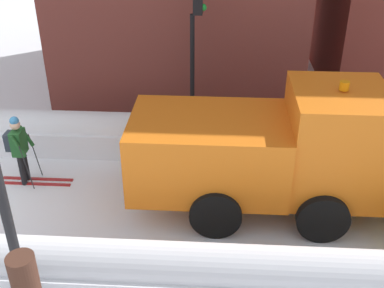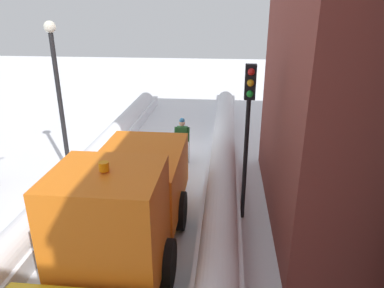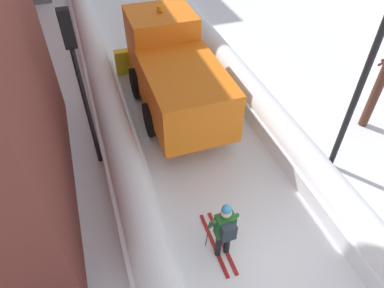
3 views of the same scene
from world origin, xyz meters
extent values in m
cube|color=orange|center=(-0.20, 5.32, 1.40)|extent=(2.30, 3.40, 1.60)
cube|color=orange|center=(-0.20, 8.02, 1.75)|extent=(2.20, 2.00, 2.30)
cylinder|color=orange|center=(-0.20, 8.02, 3.02)|extent=(0.20, 0.20, 0.18)
cylinder|color=black|center=(-1.35, 7.72, 0.55)|extent=(0.25, 1.10, 1.10)
cylinder|color=black|center=(0.95, 7.72, 0.55)|extent=(0.25, 1.10, 1.10)
cylinder|color=black|center=(-1.35, 5.52, 0.55)|extent=(0.25, 1.10, 1.10)
cylinder|color=black|center=(0.95, 5.52, 0.55)|extent=(0.25, 1.10, 1.10)
cylinder|color=black|center=(-0.90, 0.77, 0.41)|extent=(0.14, 0.14, 0.82)
cylinder|color=black|center=(-0.68, 0.77, 0.41)|extent=(0.14, 0.14, 0.82)
cube|color=#1E5123|center=(-0.79, 0.77, 1.13)|extent=(0.42, 0.26, 0.62)
cube|color=#262D38|center=(-0.79, 0.56, 1.16)|extent=(0.32, 0.16, 0.44)
sphere|color=tan|center=(-0.79, 0.77, 1.60)|extent=(0.24, 0.24, 0.24)
sphere|color=teal|center=(-0.79, 0.77, 1.70)|extent=(0.22, 0.22, 0.22)
cylinder|color=#1E5123|center=(-1.05, 0.87, 1.16)|extent=(0.09, 0.33, 0.56)
cylinder|color=#1E5123|center=(-0.53, 0.87, 1.16)|extent=(0.09, 0.33, 0.56)
cube|color=maroon|center=(-0.90, 1.02, 0.01)|extent=(0.09, 1.80, 0.03)
cube|color=maroon|center=(-0.68, 1.02, 0.01)|extent=(0.09, 1.80, 0.03)
cylinder|color=#262628|center=(-1.09, 0.99, 0.60)|extent=(0.02, 0.19, 1.19)
cylinder|color=#262628|center=(-0.49, 0.99, 0.60)|extent=(0.02, 0.19, 1.19)
cylinder|color=black|center=(-3.11, 4.79, 1.83)|extent=(0.12, 0.12, 3.66)
sphere|color=green|center=(-3.11, 5.06, 3.83)|extent=(0.18, 0.18, 0.18)
cylinder|color=black|center=(3.33, 2.38, 2.56)|extent=(0.16, 0.16, 5.11)
camera|label=1|loc=(8.83, 5.52, 6.71)|focal=44.51mm
camera|label=2|loc=(-2.52, 14.05, 5.90)|focal=33.14mm
camera|label=3|loc=(-2.85, -3.09, 7.57)|focal=32.67mm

